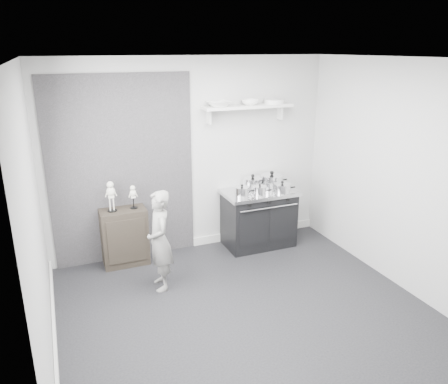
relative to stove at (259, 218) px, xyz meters
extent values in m
plane|color=black|center=(-0.91, -1.48, -0.42)|extent=(4.00, 4.00, 0.00)
cube|color=#B7B7B4|center=(-0.91, 0.32, 0.93)|extent=(4.00, 0.02, 2.70)
cube|color=#B7B7B4|center=(-0.91, -3.28, 0.93)|extent=(4.00, 0.02, 2.70)
cube|color=#B7B7B4|center=(-2.91, -1.48, 0.93)|extent=(0.02, 3.60, 2.70)
cube|color=#B7B7B4|center=(1.09, -1.48, 0.93)|extent=(0.02, 3.60, 2.70)
cube|color=silver|center=(-0.91, -1.48, 2.28)|extent=(4.00, 3.60, 0.02)
cube|color=black|center=(-1.86, 0.31, 0.83)|extent=(1.90, 0.02, 2.50)
cube|color=silver|center=(0.09, 0.30, -0.36)|extent=(2.00, 0.03, 0.12)
cube|color=silver|center=(-2.89, -1.48, -0.36)|extent=(0.03, 3.60, 0.12)
cube|color=silver|center=(-0.11, 0.19, 1.60)|extent=(1.30, 0.26, 0.04)
cube|color=silver|center=(-0.66, 0.26, 1.48)|extent=(0.03, 0.12, 0.20)
cube|color=silver|center=(0.44, 0.26, 1.48)|extent=(0.03, 0.12, 0.20)
cube|color=black|center=(0.00, 0.00, -0.03)|extent=(0.98, 0.59, 0.79)
cube|color=silver|center=(0.00, 0.00, 0.39)|extent=(1.04, 0.63, 0.05)
cube|color=black|center=(-0.24, -0.29, -0.01)|extent=(0.41, 0.02, 0.51)
cube|color=black|center=(0.24, -0.29, -0.01)|extent=(0.41, 0.02, 0.51)
cylinder|color=silver|center=(0.00, -0.32, 0.27)|extent=(0.88, 0.02, 0.02)
cylinder|color=black|center=(-0.29, -0.31, 0.35)|extent=(0.04, 0.03, 0.04)
cylinder|color=black|center=(0.00, -0.31, 0.35)|extent=(0.04, 0.03, 0.04)
cylinder|color=black|center=(0.29, -0.31, 0.35)|extent=(0.04, 0.03, 0.04)
cube|color=black|center=(-1.93, 0.13, -0.03)|extent=(0.60, 0.35, 0.77)
imported|color=gray|center=(-1.64, -0.65, 0.20)|extent=(0.31, 0.46, 1.23)
cylinder|color=silver|center=(-0.33, -0.12, 0.48)|extent=(0.20, 0.20, 0.13)
cylinder|color=silver|center=(-0.33, -0.12, 0.55)|extent=(0.21, 0.21, 0.01)
sphere|color=black|center=(-0.33, -0.12, 0.57)|extent=(0.04, 0.04, 0.04)
cylinder|color=black|center=(-0.19, -0.12, 0.48)|extent=(0.10, 0.02, 0.02)
cylinder|color=silver|center=(-0.04, 0.15, 0.49)|extent=(0.28, 0.28, 0.15)
cylinder|color=silver|center=(-0.04, 0.15, 0.57)|extent=(0.29, 0.29, 0.01)
sphere|color=black|center=(-0.04, 0.15, 0.60)|extent=(0.05, 0.05, 0.05)
cylinder|color=black|center=(0.14, 0.15, 0.49)|extent=(0.10, 0.02, 0.02)
cylinder|color=silver|center=(0.26, 0.12, 0.50)|extent=(0.33, 0.33, 0.17)
cylinder|color=silver|center=(0.26, 0.12, 0.59)|extent=(0.34, 0.34, 0.02)
sphere|color=black|center=(0.26, 0.12, 0.63)|extent=(0.06, 0.06, 0.06)
cylinder|color=black|center=(0.46, 0.12, 0.50)|extent=(0.10, 0.02, 0.02)
cylinder|color=silver|center=(0.27, -0.18, 0.47)|extent=(0.24, 0.24, 0.11)
cylinder|color=silver|center=(0.27, -0.18, 0.54)|extent=(0.24, 0.24, 0.01)
sphere|color=black|center=(0.27, -0.18, 0.57)|extent=(0.04, 0.04, 0.04)
cylinder|color=black|center=(0.43, -0.18, 0.47)|extent=(0.10, 0.02, 0.02)
cylinder|color=silver|center=(-0.08, -0.17, 0.47)|extent=(0.18, 0.18, 0.12)
cylinder|color=silver|center=(-0.08, -0.17, 0.54)|extent=(0.18, 0.18, 0.01)
sphere|color=black|center=(-0.08, -0.17, 0.57)|extent=(0.03, 0.03, 0.03)
cylinder|color=black|center=(0.05, -0.17, 0.47)|extent=(0.10, 0.02, 0.02)
imported|color=white|center=(-0.55, 0.19, 1.66)|extent=(0.33, 0.33, 0.08)
imported|color=white|center=(-0.08, 0.19, 1.66)|extent=(0.24, 0.24, 0.07)
cylinder|color=white|center=(0.29, 0.19, 1.65)|extent=(0.29, 0.29, 0.06)
camera|label=1|loc=(-2.70, -5.32, 2.37)|focal=35.00mm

